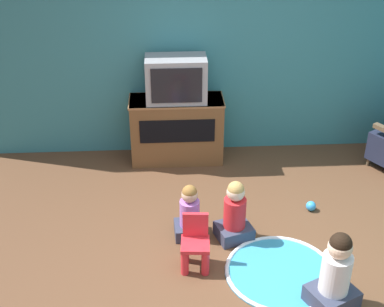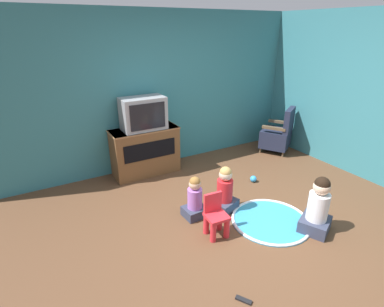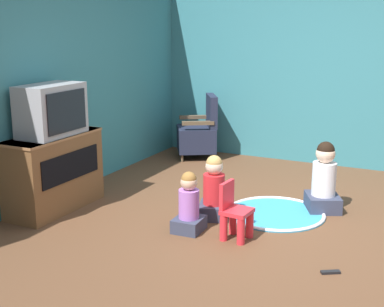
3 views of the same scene
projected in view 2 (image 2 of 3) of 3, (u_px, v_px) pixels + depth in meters
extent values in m
plane|color=brown|center=(246.00, 226.00, 3.72)|extent=(30.00, 30.00, 0.00)
cube|color=teal|center=(153.00, 92.00, 4.99)|extent=(5.61, 0.12, 2.56)
cube|color=brown|center=(145.00, 151.00, 4.95)|extent=(1.07, 0.44, 0.78)
cube|color=#90603A|center=(144.00, 129.00, 4.80)|extent=(1.09, 0.45, 0.02)
cube|color=black|center=(150.00, 150.00, 4.73)|extent=(0.86, 0.01, 0.28)
cube|color=#939399|center=(143.00, 113.00, 4.69)|extent=(0.68, 0.38, 0.51)
cube|color=black|center=(148.00, 117.00, 4.53)|extent=(0.56, 0.02, 0.40)
cylinder|color=brown|center=(266.00, 143.00, 6.24)|extent=(0.04, 0.04, 0.10)
cylinder|color=brown|center=(260.00, 150.00, 5.88)|extent=(0.04, 0.04, 0.10)
cylinder|color=brown|center=(288.00, 147.00, 6.05)|extent=(0.04, 0.04, 0.10)
cylinder|color=brown|center=(283.00, 154.00, 5.68)|extent=(0.04, 0.04, 0.10)
cube|color=#1E2338|center=(275.00, 138.00, 5.88)|extent=(0.72, 0.72, 0.34)
cube|color=#1E2338|center=(289.00, 120.00, 5.63)|extent=(0.48, 0.35, 0.45)
cube|color=brown|center=(280.00, 122.00, 5.96)|extent=(0.29, 0.41, 0.05)
cube|color=brown|center=(274.00, 128.00, 5.58)|extent=(0.29, 0.41, 0.05)
cylinder|color=red|center=(213.00, 231.00, 3.41)|extent=(0.07, 0.07, 0.28)
cylinder|color=red|center=(227.00, 227.00, 3.48)|extent=(0.07, 0.07, 0.28)
cylinder|color=red|center=(206.00, 223.00, 3.55)|extent=(0.07, 0.07, 0.28)
cylinder|color=red|center=(220.00, 219.00, 3.62)|extent=(0.07, 0.07, 0.28)
cube|color=red|center=(217.00, 217.00, 3.47)|extent=(0.27, 0.26, 0.04)
cube|color=red|center=(213.00, 202.00, 3.50)|extent=(0.23, 0.05, 0.24)
cylinder|color=teal|center=(270.00, 221.00, 3.82)|extent=(1.00, 1.00, 0.01)
torus|color=silver|center=(271.00, 220.00, 3.82)|extent=(1.00, 1.00, 0.04)
cube|color=#33384C|center=(224.00, 205.00, 4.05)|extent=(0.39, 0.37, 0.14)
cylinder|color=red|center=(225.00, 190.00, 3.96)|extent=(0.21, 0.21, 0.30)
sphere|color=beige|center=(226.00, 175.00, 3.87)|extent=(0.17, 0.17, 0.17)
sphere|color=tan|center=(226.00, 173.00, 3.86)|extent=(0.16, 0.16, 0.16)
cube|color=#33384C|center=(195.00, 212.00, 3.91)|extent=(0.30, 0.27, 0.13)
cylinder|color=#A566BF|center=(195.00, 198.00, 3.83)|extent=(0.19, 0.19, 0.27)
sphere|color=#D8AD8C|center=(195.00, 184.00, 3.75)|extent=(0.15, 0.15, 0.15)
sphere|color=olive|center=(195.00, 182.00, 3.74)|extent=(0.14, 0.14, 0.14)
cube|color=#33384C|center=(315.00, 224.00, 3.63)|extent=(0.47, 0.45, 0.16)
cylinder|color=silver|center=(318.00, 207.00, 3.53)|extent=(0.24, 0.24, 0.34)
sphere|color=beige|center=(322.00, 187.00, 3.43)|extent=(0.19, 0.19, 0.19)
sphere|color=black|center=(322.00, 184.00, 3.41)|extent=(0.18, 0.18, 0.18)
sphere|color=#3399E5|center=(253.00, 179.00, 4.77)|extent=(0.10, 0.10, 0.10)
cube|color=black|center=(244.00, 300.00, 2.71)|extent=(0.12, 0.15, 0.02)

